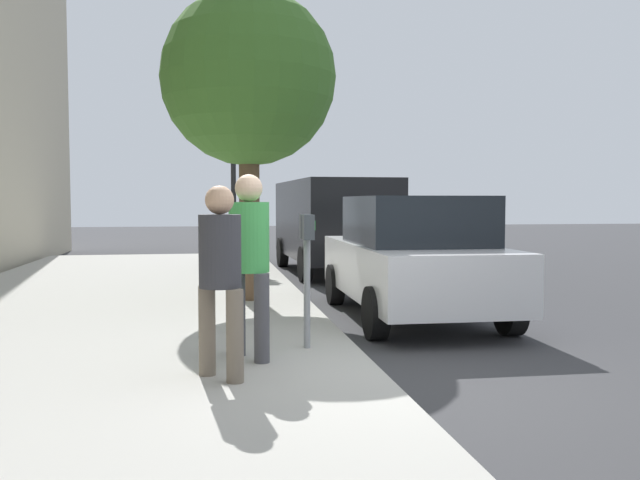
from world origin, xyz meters
TOP-DOWN VIEW (x-y plane):
  - ground_plane at (0.00, 0.00)m, footprint 80.00×80.00m
  - sidewalk_slab at (0.00, 3.00)m, footprint 28.00×6.00m
  - parking_meter at (0.93, 0.54)m, footprint 0.36×0.12m
  - pedestrian_at_meter at (0.54, 1.17)m, footprint 0.48×0.39m
  - pedestrian_bystander at (-0.15, 1.46)m, footprint 0.43×0.38m
  - parked_sedan_near at (3.26, -1.35)m, footprint 4.43×2.03m
  - parked_van_far at (9.53, -1.35)m, footprint 5.26×2.24m
  - street_tree at (4.50, 0.92)m, footprint 2.71×2.71m
  - traffic_signal at (9.94, 0.85)m, footprint 0.24×0.44m

SIDE VIEW (x-z plane):
  - ground_plane at x=0.00m, z-range 0.00..0.00m
  - sidewalk_slab at x=0.00m, z-range 0.00..0.15m
  - parked_sedan_near at x=3.26m, z-range 0.01..1.78m
  - pedestrian_bystander at x=-0.15m, z-range 0.29..1.97m
  - parking_meter at x=0.93m, z-range 0.46..1.87m
  - pedestrian_at_meter at x=0.54m, z-range 0.32..2.13m
  - parked_van_far at x=9.53m, z-range 0.17..2.35m
  - traffic_signal at x=9.94m, z-range 0.78..4.38m
  - street_tree at x=4.50m, z-range 1.17..5.99m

